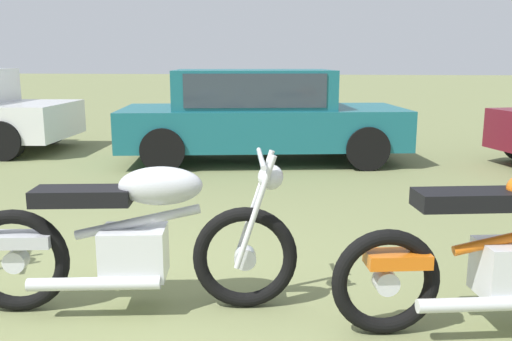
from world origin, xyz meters
TOP-DOWN VIEW (x-y plane):
  - ground_plane at (0.00, 0.00)m, footprint 120.00×120.00m
  - motorcycle_silver at (0.13, 0.13)m, footprint 2.09×0.77m
  - car_teal at (0.18, 5.45)m, footprint 4.60×2.54m

SIDE VIEW (x-z plane):
  - ground_plane at x=0.00m, z-range 0.00..0.00m
  - motorcycle_silver at x=0.13m, z-range -0.03..0.99m
  - car_teal at x=0.18m, z-range 0.08..1.51m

